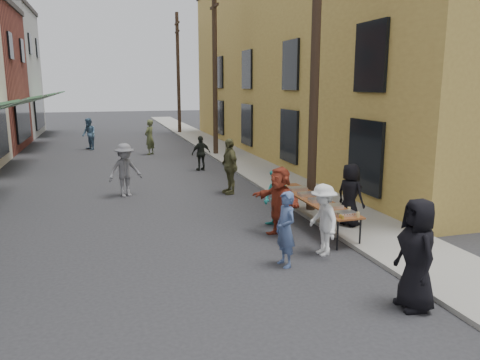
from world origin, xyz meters
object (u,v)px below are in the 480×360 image
utility_pole_far (178,74)px  guest_front_c (276,199)px  utility_pole_mid (215,69)px  utility_pole_near (315,56)px  serving_table (314,200)px  server (350,195)px  guest_front_a (417,254)px  catering_tray_sausage (345,213)px

utility_pole_far → guest_front_c: utility_pole_far is taller
utility_pole_mid → guest_front_c: 13.74m
utility_pole_near → serving_table: size_ratio=2.25×
serving_table → guest_front_c: guest_front_c is taller
utility_pole_mid → server: 14.21m
utility_pole_near → guest_front_a: size_ratio=4.70×
utility_pole_mid → utility_pole_far: 12.00m
serving_table → guest_front_c: (-1.03, 0.12, 0.07)m
utility_pole_near → guest_front_c: bearing=-143.5°
utility_pole_far → guest_front_a: utility_pole_far is taller
utility_pole_mid → serving_table: bearing=-92.2°
utility_pole_mid → utility_pole_far: size_ratio=1.00×
utility_pole_near → utility_pole_far: same height
utility_pole_far → catering_tray_sausage: 27.16m
utility_pole_far → catering_tray_sausage: utility_pole_far is taller
utility_pole_mid → guest_front_a: utility_pole_mid is taller
catering_tray_sausage → guest_front_c: size_ratio=0.32×
utility_pole_mid → guest_front_a: bearing=-92.9°
utility_pole_near → guest_front_a: bearing=-98.5°
guest_front_c → server: server is taller
utility_pole_far → server: bearing=-89.4°
guest_front_c → utility_pole_mid: bearing=154.3°
utility_pole_far → serving_table: 25.54m
utility_pole_mid → guest_front_a: 18.40m
utility_pole_far → server: size_ratio=5.49×
serving_table → guest_front_c: bearing=173.4°
utility_pole_mid → serving_table: (-0.50, -13.25, -3.79)m
catering_tray_sausage → guest_front_c: (-1.03, 1.77, -0.01)m
server → serving_table: bearing=35.9°
guest_front_c → guest_front_a: bearing=-11.7°
utility_pole_far → guest_front_a: size_ratio=4.70×
serving_table → server: server is taller
catering_tray_sausage → guest_front_a: size_ratio=0.26×
server → guest_front_c: bearing=49.3°
catering_tray_sausage → guest_front_c: bearing=120.2°
catering_tray_sausage → utility_pole_mid: bearing=88.1°
utility_pole_near → server: (0.29, -1.75, -3.58)m
utility_pole_far → utility_pole_mid: bearing=-90.0°
utility_pole_mid → utility_pole_near: bearing=-90.0°
serving_table → server: 0.95m
utility_pole_mid → utility_pole_far: bearing=90.0°
utility_pole_near → guest_front_c: 4.18m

